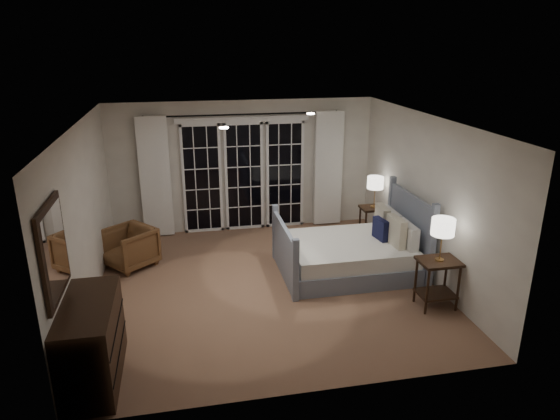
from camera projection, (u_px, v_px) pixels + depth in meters
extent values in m
plane|color=brown|center=(267.00, 285.00, 7.62)|extent=(5.00, 5.00, 0.00)
plane|color=white|center=(265.00, 121.00, 6.80)|extent=(5.00, 5.00, 0.00)
cube|color=silver|center=(84.00, 219.00, 6.74)|extent=(0.02, 5.00, 2.50)
cube|color=silver|center=(426.00, 197.00, 7.68)|extent=(0.02, 5.00, 2.50)
cube|color=silver|center=(244.00, 166.00, 9.53)|extent=(5.00, 0.02, 2.50)
cube|color=silver|center=(309.00, 287.00, 4.89)|extent=(5.00, 0.02, 2.50)
cube|color=black|center=(202.00, 179.00, 9.42)|extent=(0.66, 0.02, 2.02)
cube|color=black|center=(244.00, 177.00, 9.57)|extent=(0.66, 0.02, 2.02)
cube|color=black|center=(285.00, 175.00, 9.72)|extent=(0.66, 0.02, 2.02)
cube|color=white|center=(243.00, 119.00, 9.19)|extent=(2.50, 0.04, 0.10)
cylinder|color=black|center=(243.00, 114.00, 9.11)|extent=(3.50, 0.03, 0.03)
cube|color=white|center=(155.00, 178.00, 9.14)|extent=(0.55, 0.10, 2.25)
cube|color=white|center=(328.00, 169.00, 9.76)|extent=(0.55, 0.10, 2.25)
cylinder|color=white|center=(311.00, 114.00, 7.51)|extent=(0.12, 0.12, 0.01)
cylinder|color=white|center=(224.00, 128.00, 6.33)|extent=(0.12, 0.12, 0.01)
cube|color=slate|center=(347.00, 263.00, 8.02)|extent=(1.94, 1.52, 0.28)
cube|color=silver|center=(348.00, 248.00, 7.93)|extent=(1.88, 1.46, 0.24)
cube|color=slate|center=(409.00, 231.00, 8.05)|extent=(0.06, 1.52, 1.23)
cube|color=slate|center=(284.00, 252.00, 7.73)|extent=(0.06, 1.52, 0.85)
cube|color=silver|center=(407.00, 234.00, 7.69)|extent=(0.14, 0.60, 0.36)
cube|color=silver|center=(390.00, 220.00, 8.29)|extent=(0.14, 0.60, 0.36)
cube|color=beige|center=(396.00, 232.00, 7.68)|extent=(0.16, 0.46, 0.45)
cube|color=beige|center=(382.00, 219.00, 8.20)|extent=(0.16, 0.46, 0.45)
cube|color=black|center=(380.00, 229.00, 7.94)|extent=(0.15, 0.35, 0.34)
cube|color=#301F10|center=(439.00, 262.00, 6.79)|extent=(0.54, 0.43, 0.04)
cube|color=#301F10|center=(436.00, 293.00, 6.95)|extent=(0.50, 0.39, 0.03)
cylinder|color=#301F10|center=(427.00, 292.00, 6.70)|extent=(0.04, 0.04, 0.67)
cylinder|color=#301F10|center=(458.00, 289.00, 6.79)|extent=(0.04, 0.04, 0.67)
cylinder|color=#301F10|center=(416.00, 280.00, 7.03)|extent=(0.04, 0.04, 0.67)
cylinder|color=#301F10|center=(445.00, 277.00, 7.11)|extent=(0.04, 0.04, 0.67)
cube|color=#301F10|center=(374.00, 208.00, 9.21)|extent=(0.48, 0.38, 0.04)
cube|color=#301F10|center=(372.00, 230.00, 9.35)|extent=(0.44, 0.34, 0.03)
cylinder|color=#301F10|center=(366.00, 227.00, 9.13)|extent=(0.04, 0.04, 0.59)
cylinder|color=#301F10|center=(386.00, 225.00, 9.21)|extent=(0.04, 0.04, 0.59)
cylinder|color=#301F10|center=(360.00, 221.00, 9.41)|extent=(0.04, 0.04, 0.59)
cylinder|color=#301F10|center=(380.00, 220.00, 9.49)|extent=(0.04, 0.04, 0.59)
cylinder|color=#B68849|center=(439.00, 260.00, 6.78)|extent=(0.12, 0.12, 0.02)
cylinder|color=#B68849|center=(441.00, 247.00, 6.72)|extent=(0.02, 0.02, 0.35)
cylinder|color=white|center=(443.00, 227.00, 6.63)|extent=(0.31, 0.31, 0.23)
cylinder|color=#B68849|center=(374.00, 206.00, 9.20)|extent=(0.12, 0.12, 0.02)
cylinder|color=#B68849|center=(374.00, 197.00, 9.14)|extent=(0.02, 0.02, 0.34)
cylinder|color=white|center=(375.00, 183.00, 9.05)|extent=(0.30, 0.30, 0.22)
imported|color=brown|center=(129.00, 247.00, 8.14)|extent=(1.02, 1.01, 0.67)
cube|color=#301F10|center=(92.00, 342.00, 5.38)|extent=(0.54, 1.30, 0.92)
cube|color=black|center=(120.00, 351.00, 5.49)|extent=(0.01, 1.28, 0.01)
cube|color=black|center=(117.00, 327.00, 5.39)|extent=(0.01, 1.28, 0.01)
cube|color=#301F10|center=(53.00, 251.00, 4.98)|extent=(0.04, 0.85, 1.00)
cube|color=white|center=(56.00, 251.00, 4.99)|extent=(0.01, 0.73, 0.88)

